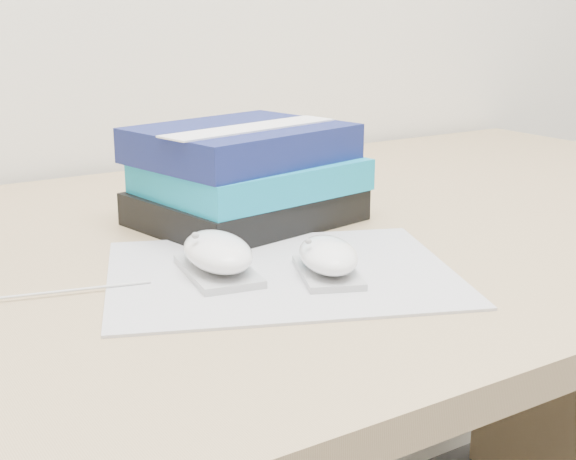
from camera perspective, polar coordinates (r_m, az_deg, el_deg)
desk at (r=1.02m, az=-3.94°, el=-12.06°), size 1.60×0.80×0.73m
mousepad at (r=0.75m, az=-0.50°, el=-3.06°), size 0.39×0.35×0.00m
mouse_rear at (r=0.74m, az=-5.02°, el=-1.78°), size 0.08×0.11×0.04m
mouse_front at (r=0.73m, az=2.87°, el=-2.00°), size 0.08×0.11×0.04m
usb_cable at (r=0.72m, az=-17.29°, el=-4.36°), size 0.19×0.05×0.00m
book_stack at (r=0.91m, az=-3.03°, el=3.90°), size 0.26×0.22×0.11m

